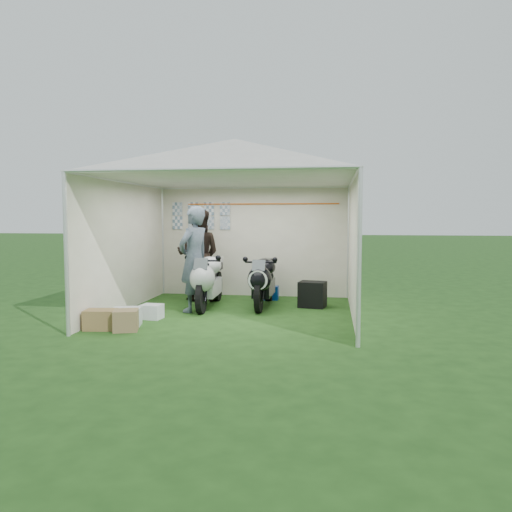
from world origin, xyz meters
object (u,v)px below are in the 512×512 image
object	(u,v)px
paddock_stand	(269,293)
person_dark_jacket	(198,255)
motorcycle_white	(208,279)
canopy_tent	(235,164)
motorcycle_black	(263,279)
person_blue_jacket	(194,259)
crate_0	(127,317)
crate_2	(152,312)
crate_3	(100,320)
crate_1	(126,320)
equipment_box	(312,294)

from	to	relation	value
paddock_stand	person_dark_jacket	size ratio (longest dim) A/B	0.20
motorcycle_white	person_dark_jacket	xyz separation A→B (m)	(-0.40, 0.81, 0.38)
canopy_tent	motorcycle_black	world-z (taller)	canopy_tent
person_blue_jacket	crate_0	size ratio (longest dim) A/B	4.43
crate_2	crate_3	distance (m)	0.98
canopy_tent	paddock_stand	bearing A→B (deg)	74.41
person_blue_jacket	crate_0	world-z (taller)	person_blue_jacket
canopy_tent	person_blue_jacket	bearing A→B (deg)	177.78
motorcycle_black	person_dark_jacket	size ratio (longest dim) A/B	1.03
crate_2	crate_3	world-z (taller)	crate_3
motorcycle_white	paddock_stand	distance (m)	1.52
motorcycle_black	crate_0	xyz separation A→B (m)	(-1.87, -1.89, -0.38)
motorcycle_black	crate_1	bearing A→B (deg)	-127.78
canopy_tent	crate_0	world-z (taller)	canopy_tent
paddock_stand	crate_1	bearing A→B (deg)	-119.62
equipment_box	crate_2	distance (m)	2.97
motorcycle_black	crate_3	world-z (taller)	motorcycle_black
motorcycle_white	paddock_stand	xyz separation A→B (m)	(1.01, 1.07, -0.40)
crate_0	crate_2	bearing A→B (deg)	70.91
equipment_box	crate_3	bearing A→B (deg)	-142.61
canopy_tent	equipment_box	bearing A→B (deg)	30.49
crate_0	crate_2	world-z (taller)	crate_0
motorcycle_black	paddock_stand	world-z (taller)	motorcycle_black
crate_1	crate_3	distance (m)	0.42
paddock_stand	crate_2	xyz separation A→B (m)	(-1.68, -2.19, -0.02)
paddock_stand	crate_1	size ratio (longest dim) A/B	1.07
paddock_stand	person_dark_jacket	world-z (taller)	person_dark_jacket
person_dark_jacket	crate_1	distance (m)	2.93
canopy_tent	crate_3	world-z (taller)	canopy_tent
motorcycle_black	canopy_tent	bearing A→B (deg)	-122.84
motorcycle_black	person_blue_jacket	world-z (taller)	person_blue_jacket
crate_2	motorcycle_white	bearing A→B (deg)	59.12
person_blue_jacket	crate_2	xyz separation A→B (m)	(-0.52, -0.74, -0.81)
person_dark_jacket	person_blue_jacket	bearing A→B (deg)	101.24
person_blue_jacket	crate_0	distance (m)	1.68
canopy_tent	person_dark_jacket	size ratio (longest dim) A/B	3.07
motorcycle_black	person_blue_jacket	size ratio (longest dim) A/B	1.02
person_blue_jacket	crate_2	distance (m)	1.21
motorcycle_white	person_blue_jacket	distance (m)	0.57
motorcycle_black	crate_3	xyz separation A→B (m)	(-2.16, -2.19, -0.37)
canopy_tent	crate_1	bearing A→B (deg)	-129.96
crate_0	crate_1	bearing A→B (deg)	-69.06
motorcycle_black	crate_2	distance (m)	2.17
equipment_box	canopy_tent	bearing A→B (deg)	-149.51
canopy_tent	crate_0	distance (m)	3.11
person_blue_jacket	equipment_box	bearing A→B (deg)	136.60
motorcycle_white	crate_2	bearing A→B (deg)	-123.23
motorcycle_white	canopy_tent	bearing A→B (deg)	-37.23
motorcycle_white	crate_1	xyz separation A→B (m)	(-0.74, -2.01, -0.38)
equipment_box	crate_3	world-z (taller)	equipment_box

